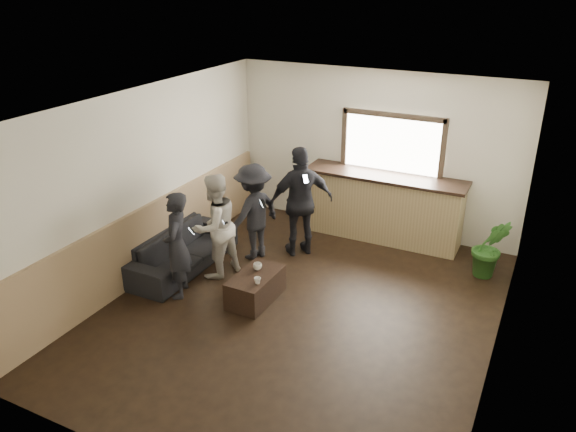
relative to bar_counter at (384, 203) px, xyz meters
The scene contains 12 objects.
ground 2.79m from the bar_counter, 96.35° to the right, with size 5.00×6.00×0.01m, color black.
room_shell 3.00m from the bar_counter, 111.04° to the right, with size 5.01×6.01×2.80m.
bar_counter is the anchor object (origin of this frame).
sofa 3.45m from the bar_counter, 135.53° to the right, with size 2.03×0.79×0.59m, color black.
coffee_table 2.92m from the bar_counter, 109.36° to the right, with size 0.50×0.90×0.40m, color black.
cup_a 2.78m from the bar_counter, 111.08° to the right, with size 0.12×0.12×0.10m, color silver.
cup_b 3.04m from the bar_counter, 105.52° to the right, with size 0.09×0.09×0.09m, color silver.
potted_plant 1.94m from the bar_counter, 17.90° to the right, with size 0.53×0.43×0.96m, color #2D6623.
person_a 3.66m from the bar_counter, 123.10° to the right, with size 0.58×0.67×1.54m.
person_b 2.99m from the bar_counter, 128.04° to the right, with size 0.81×0.92×1.60m.
person_c 2.28m from the bar_counter, 135.00° to the right, with size 0.84×1.13×1.56m.
person_d 1.55m from the bar_counter, 131.18° to the right, with size 1.07×1.04×1.80m.
Camera 1 is at (2.76, -5.89, 4.25)m, focal length 35.00 mm.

